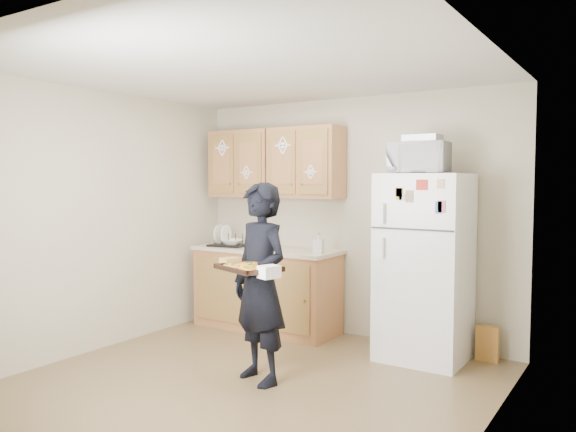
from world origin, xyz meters
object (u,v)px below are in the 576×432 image
Objects in this scene: refrigerator at (425,267)px; person at (260,283)px; baking_tray at (249,269)px; microwave at (419,158)px; dish_rack at (229,239)px.

refrigerator reaches higher than person.
microwave reaches higher than baking_tray.
dish_rack is (-1.44, 1.54, 0.01)m from baking_tray.
microwave is (-0.05, -0.05, 0.99)m from refrigerator.
baking_tray is 1.16× the size of dish_rack.
baking_tray is 2.11m from dish_rack.
baking_tray is (0.10, -0.28, 0.16)m from person.
person reaches higher than dish_rack.
refrigerator is 1.59m from person.
baking_tray is (-0.82, -1.58, 0.12)m from refrigerator.
person is at bearing -43.15° from dish_rack.
person is 3.19× the size of microwave.
microwave is at bearing 74.54° from person.
refrigerator is 4.23× the size of dish_rack.
person is 1.85m from dish_rack.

